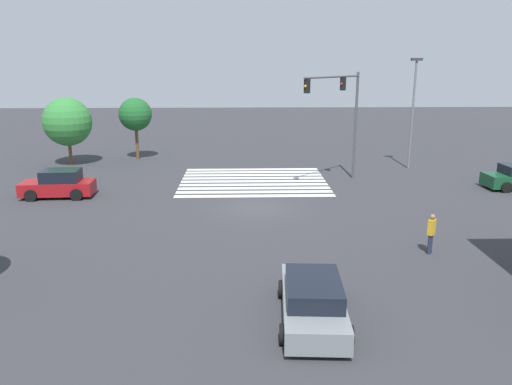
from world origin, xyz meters
name	(u,v)px	position (x,y,z in m)	size (l,w,h in m)	color
ground_plane	(256,208)	(0.00, 0.00, 0.00)	(119.55, 119.55, 0.00)	#333338
crosswalk_markings	(253,181)	(0.00, -6.31, 0.00)	(9.97, 8.20, 0.01)	silver
traffic_signal_mast	(343,106)	(-5.90, -5.90, 5.18)	(4.27, 4.27, 7.33)	#47474C
car_0	(59,184)	(11.96, -2.62, 0.79)	(4.34, 2.15, 1.69)	maroon
car_2	(313,300)	(-1.48, 12.60, 0.69)	(2.40, 4.95, 1.45)	gray
pedestrian	(431,232)	(-7.35, 7.09, 1.01)	(0.41, 0.41, 1.79)	#232842
street_light_pole_a	(413,104)	(-12.05, -10.21, 4.92)	(0.80, 0.36, 8.24)	slate
tree_corner_a	(135,115)	(9.57, -14.54, 3.72)	(2.71, 2.71, 5.10)	brown
tree_corner_b	(67,122)	(14.42, -12.32, 3.41)	(3.75, 3.75, 5.29)	brown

